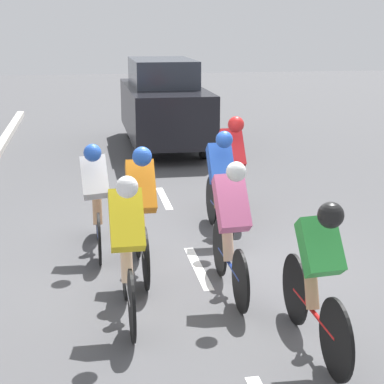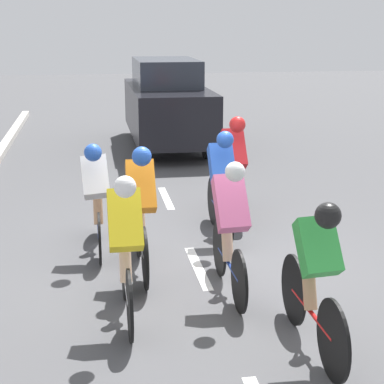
{
  "view_description": "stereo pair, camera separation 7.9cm",
  "coord_description": "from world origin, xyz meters",
  "px_view_note": "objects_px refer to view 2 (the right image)",
  "views": [
    {
      "loc": [
        1.3,
        7.19,
        2.87
      ],
      "look_at": [
        0.07,
        0.07,
        0.95
      ],
      "focal_mm": 60.0,
      "sensor_mm": 36.0,
      "label": 1
    },
    {
      "loc": [
        1.23,
        7.21,
        2.87
      ],
      "look_at": [
        0.07,
        0.07,
        0.95
      ],
      "focal_mm": 60.0,
      "sensor_mm": 36.0,
      "label": 2
    }
  ],
  "objects_px": {
    "cyclist_white": "(97,194)",
    "cyclist_pink": "(230,225)",
    "cyclist_green": "(316,273)",
    "cyclist_orange": "(141,207)",
    "support_car": "(167,103)",
    "cyclist_blue": "(221,181)",
    "cyclist_yellow": "(126,245)",
    "cyclist_red": "(233,165)"
  },
  "relations": [
    {
      "from": "cyclist_white",
      "to": "support_car",
      "type": "xyz_separation_m",
      "value": [
        -1.76,
        -7.0,
        0.26
      ]
    },
    {
      "from": "cyclist_red",
      "to": "cyclist_yellow",
      "type": "distance_m",
      "value": 3.65
    },
    {
      "from": "cyclist_blue",
      "to": "cyclist_white",
      "type": "xyz_separation_m",
      "value": [
        1.68,
        0.37,
        -0.02
      ]
    },
    {
      "from": "cyclist_blue",
      "to": "cyclist_white",
      "type": "relative_size",
      "value": 1.04
    },
    {
      "from": "cyclist_pink",
      "to": "cyclist_yellow",
      "type": "relative_size",
      "value": 1.0
    },
    {
      "from": "cyclist_green",
      "to": "cyclist_pink",
      "type": "distance_m",
      "value": 1.43
    },
    {
      "from": "cyclist_pink",
      "to": "support_car",
      "type": "distance_m",
      "value": 8.59
    },
    {
      "from": "cyclist_yellow",
      "to": "cyclist_pink",
      "type": "bearing_deg",
      "value": -158.67
    },
    {
      "from": "cyclist_white",
      "to": "cyclist_pink",
      "type": "relative_size",
      "value": 0.98
    },
    {
      "from": "cyclist_pink",
      "to": "cyclist_green",
      "type": "bearing_deg",
      "value": 108.87
    },
    {
      "from": "cyclist_green",
      "to": "cyclist_white",
      "type": "height_order",
      "value": "cyclist_green"
    },
    {
      "from": "cyclist_red",
      "to": "cyclist_orange",
      "type": "distance_m",
      "value": 2.51
    },
    {
      "from": "cyclist_orange",
      "to": "support_car",
      "type": "distance_m",
      "value": 7.93
    },
    {
      "from": "cyclist_green",
      "to": "cyclist_pink",
      "type": "height_order",
      "value": "cyclist_pink"
    },
    {
      "from": "cyclist_blue",
      "to": "cyclist_red",
      "type": "distance_m",
      "value": 0.88
    },
    {
      "from": "cyclist_red",
      "to": "support_car",
      "type": "relative_size",
      "value": 0.37
    },
    {
      "from": "cyclist_red",
      "to": "cyclist_orange",
      "type": "bearing_deg",
      "value": 52.34
    },
    {
      "from": "cyclist_yellow",
      "to": "support_car",
      "type": "height_order",
      "value": "support_car"
    },
    {
      "from": "cyclist_red",
      "to": "cyclist_orange",
      "type": "height_order",
      "value": "cyclist_red"
    },
    {
      "from": "cyclist_blue",
      "to": "cyclist_orange",
      "type": "bearing_deg",
      "value": 45.01
    },
    {
      "from": "cyclist_green",
      "to": "cyclist_blue",
      "type": "distance_m",
      "value": 3.3
    },
    {
      "from": "cyclist_orange",
      "to": "cyclist_pink",
      "type": "bearing_deg",
      "value": 139.31
    },
    {
      "from": "support_car",
      "to": "cyclist_orange",
      "type": "bearing_deg",
      "value": 80.82
    },
    {
      "from": "cyclist_orange",
      "to": "cyclist_yellow",
      "type": "bearing_deg",
      "value": 78.27
    },
    {
      "from": "cyclist_orange",
      "to": "cyclist_yellow",
      "type": "height_order",
      "value": "cyclist_orange"
    },
    {
      "from": "cyclist_green",
      "to": "cyclist_blue",
      "type": "xyz_separation_m",
      "value": [
        0.16,
        -3.3,
        0.02
      ]
    },
    {
      "from": "cyclist_white",
      "to": "support_car",
      "type": "distance_m",
      "value": 7.23
    },
    {
      "from": "cyclist_green",
      "to": "cyclist_yellow",
      "type": "xyz_separation_m",
      "value": [
        1.59,
        -0.91,
        0.03
      ]
    },
    {
      "from": "cyclist_orange",
      "to": "support_car",
      "type": "xyz_separation_m",
      "value": [
        -1.26,
        -7.82,
        0.22
      ]
    },
    {
      "from": "cyclist_blue",
      "to": "cyclist_white",
      "type": "distance_m",
      "value": 1.72
    },
    {
      "from": "cyclist_red",
      "to": "cyclist_blue",
      "type": "bearing_deg",
      "value": 66.45
    },
    {
      "from": "cyclist_green",
      "to": "cyclist_orange",
      "type": "height_order",
      "value": "cyclist_orange"
    },
    {
      "from": "cyclist_green",
      "to": "support_car",
      "type": "height_order",
      "value": "support_car"
    },
    {
      "from": "cyclist_green",
      "to": "cyclist_orange",
      "type": "relative_size",
      "value": 1.01
    },
    {
      "from": "cyclist_pink",
      "to": "cyclist_orange",
      "type": "bearing_deg",
      "value": -40.69
    },
    {
      "from": "cyclist_blue",
      "to": "support_car",
      "type": "xyz_separation_m",
      "value": [
        -0.08,
        -6.64,
        0.24
      ]
    },
    {
      "from": "cyclist_red",
      "to": "cyclist_pink",
      "type": "relative_size",
      "value": 1.03
    },
    {
      "from": "cyclist_orange",
      "to": "support_car",
      "type": "relative_size",
      "value": 0.38
    },
    {
      "from": "cyclist_orange",
      "to": "cyclist_yellow",
      "type": "distance_m",
      "value": 1.23
    },
    {
      "from": "cyclist_pink",
      "to": "cyclist_blue",
      "type": "bearing_deg",
      "value": -98.87
    },
    {
      "from": "cyclist_red",
      "to": "cyclist_green",
      "type": "bearing_deg",
      "value": 87.33
    },
    {
      "from": "cyclist_white",
      "to": "cyclist_yellow",
      "type": "bearing_deg",
      "value": 96.92
    }
  ]
}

